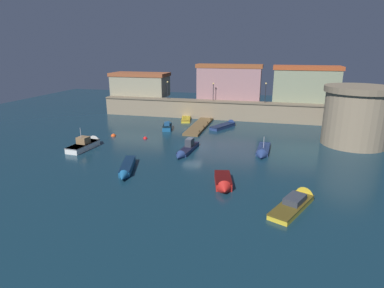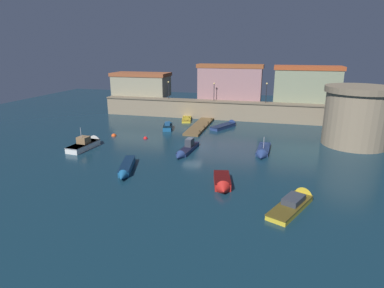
% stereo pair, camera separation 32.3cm
% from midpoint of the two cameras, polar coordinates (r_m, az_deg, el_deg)
% --- Properties ---
extents(ground_plane, '(109.71, 109.71, 0.00)m').
position_cam_midpoint_polar(ground_plane, '(44.67, 0.23, -0.61)').
color(ground_plane, '#112D3D').
extents(quay_wall, '(46.01, 2.41, 3.56)m').
position_cam_midpoint_polar(quay_wall, '(62.62, 4.71, 6.07)').
color(quay_wall, gray).
rests_on(quay_wall, ground).
extents(old_town_backdrop, '(45.59, 5.82, 6.95)m').
position_cam_midpoint_polar(old_town_backdrop, '(65.06, 6.43, 10.57)').
color(old_town_backdrop, gray).
rests_on(old_town_backdrop, ground).
extents(fortress_tower, '(9.25, 9.25, 8.29)m').
position_cam_midpoint_polar(fortress_tower, '(50.48, 27.37, 4.46)').
color(fortress_tower, gray).
rests_on(fortress_tower, ground).
extents(pier_dock, '(2.51, 12.80, 0.70)m').
position_cam_midpoint_polar(pier_dock, '(56.15, 1.56, 3.20)').
color(pier_dock, brown).
rests_on(pier_dock, ground).
extents(quay_lamp_0, '(0.32, 0.32, 3.44)m').
position_cam_midpoint_polar(quay_lamp_0, '(64.46, -4.04, 10.03)').
color(quay_lamp_0, black).
rests_on(quay_lamp_0, quay_wall).
extents(quay_lamp_1, '(0.32, 0.32, 3.38)m').
position_cam_midpoint_polar(quay_lamp_1, '(62.15, 4.09, 9.75)').
color(quay_lamp_1, black).
rests_on(quay_lamp_1, quay_wall).
extents(quay_lamp_2, '(0.32, 0.32, 3.65)m').
position_cam_midpoint_polar(quay_lamp_2, '(61.08, 13.22, 9.38)').
color(quay_lamp_2, black).
rests_on(quay_lamp_2, quay_wall).
extents(moored_boat_0, '(2.39, 4.71, 1.59)m').
position_cam_midpoint_polar(moored_boat_0, '(55.28, -4.11, 3.23)').
color(moored_boat_0, '#195689').
rests_on(moored_boat_0, ground).
extents(moored_boat_1, '(2.51, 4.81, 1.47)m').
position_cam_midpoint_polar(moored_boat_1, '(32.20, 5.70, -6.90)').
color(moored_boat_1, red).
rests_on(moored_boat_1, ground).
extents(moored_boat_2, '(2.38, 6.65, 3.57)m').
position_cam_midpoint_polar(moored_boat_2, '(46.96, -17.79, 0.10)').
color(moored_boat_2, white).
rests_on(moored_boat_2, ground).
extents(moored_boat_3, '(1.79, 7.16, 1.91)m').
position_cam_midpoint_polar(moored_boat_3, '(42.41, -0.86, -1.01)').
color(moored_boat_3, navy).
rests_on(moored_boat_3, ground).
extents(moored_boat_4, '(2.88, 6.18, 1.51)m').
position_cam_midpoint_polar(moored_boat_4, '(62.39, -0.76, 4.66)').
color(moored_boat_4, gold).
rests_on(moored_boat_4, ground).
extents(moored_boat_5, '(1.78, 6.75, 2.50)m').
position_cam_midpoint_polar(moored_boat_5, '(42.99, 12.62, -1.38)').
color(moored_boat_5, navy).
rests_on(moored_boat_5, ground).
extents(moored_boat_6, '(4.60, 7.26, 1.65)m').
position_cam_midpoint_polar(moored_boat_6, '(30.20, 18.31, -9.60)').
color(moored_boat_6, gold).
rests_on(moored_boat_6, ground).
extents(moored_boat_7, '(4.42, 6.88, 1.49)m').
position_cam_midpoint_polar(moored_boat_7, '(56.76, 6.42, 3.36)').
color(moored_boat_7, navy).
rests_on(moored_boat_7, ground).
extents(moored_boat_8, '(3.00, 6.72, 1.09)m').
position_cam_midpoint_polar(moored_boat_8, '(36.64, -11.40, -4.26)').
color(moored_boat_8, '#195689').
rests_on(moored_boat_8, ground).
extents(mooring_buoy_0, '(0.65, 0.65, 0.65)m').
position_cam_midpoint_polar(mooring_buoy_0, '(49.47, -8.06, 0.95)').
color(mooring_buoy_0, red).
rests_on(mooring_buoy_0, ground).
extents(mooring_buoy_1, '(0.79, 0.79, 0.79)m').
position_cam_midpoint_polar(mooring_buoy_1, '(51.87, -13.51, 1.38)').
color(mooring_buoy_1, '#EA4C19').
rests_on(mooring_buoy_1, ground).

